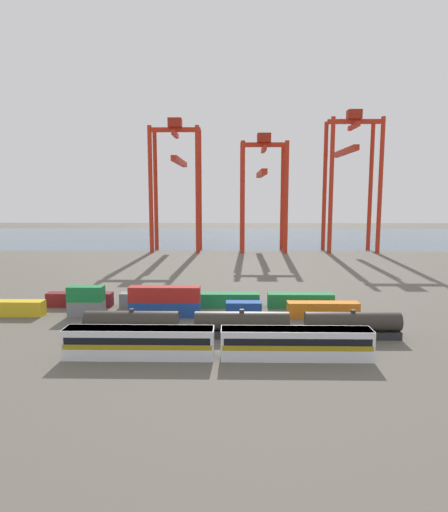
{
  "coord_description": "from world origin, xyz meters",
  "views": [
    {
      "loc": [
        1.29,
        -76.72,
        20.71
      ],
      "look_at": [
        -0.49,
        23.09,
        6.92
      ],
      "focal_mm": 31.31,
      "sensor_mm": 36.0,
      "label": 1
    }
  ],
  "objects_px": {
    "shipping_container_7": "(80,299)",
    "gantry_crane_east": "(351,168)",
    "shipping_container_1": "(87,308)",
    "gantry_crane_central": "(263,181)",
    "freight_tank_row": "(242,324)",
    "shipping_container_3": "(165,309)",
    "shipping_container_10": "(301,300)",
    "passenger_train": "(217,342)",
    "shipping_container_8": "(153,300)",
    "gantry_crane_west": "(177,173)"
  },
  "relations": [
    {
      "from": "passenger_train",
      "to": "shipping_container_1",
      "type": "relative_size",
      "value": 6.46
    },
    {
      "from": "shipping_container_10",
      "to": "gantry_crane_central",
      "type": "height_order",
      "value": "gantry_crane_central"
    },
    {
      "from": "passenger_train",
      "to": "shipping_container_10",
      "type": "distance_m",
      "value": 29.85
    },
    {
      "from": "gantry_crane_west",
      "to": "gantry_crane_east",
      "type": "distance_m",
      "value": 63.64
    },
    {
      "from": "shipping_container_7",
      "to": "shipping_container_10",
      "type": "relative_size",
      "value": 1.0
    },
    {
      "from": "shipping_container_1",
      "to": "gantry_crane_central",
      "type": "bearing_deg",
      "value": 68.57
    },
    {
      "from": "shipping_container_1",
      "to": "gantry_crane_east",
      "type": "xyz_separation_m",
      "value": [
        68.12,
        91.71,
        29.08
      ]
    },
    {
      "from": "shipping_container_7",
      "to": "freight_tank_row",
      "type": "bearing_deg",
      "value": -30.52
    },
    {
      "from": "shipping_container_10",
      "to": "shipping_container_1",
      "type": "bearing_deg",
      "value": -170.13
    },
    {
      "from": "shipping_container_7",
      "to": "gantry_crane_east",
      "type": "distance_m",
      "value": 114.94
    },
    {
      "from": "gantry_crane_central",
      "to": "shipping_container_8",
      "type": "bearing_deg",
      "value": -106.83
    },
    {
      "from": "shipping_container_3",
      "to": "shipping_container_1",
      "type": "bearing_deg",
      "value": 180.0
    },
    {
      "from": "gantry_crane_central",
      "to": "gantry_crane_west",
      "type": "bearing_deg",
      "value": -179.98
    },
    {
      "from": "shipping_container_8",
      "to": "gantry_crane_west",
      "type": "relative_size",
      "value": 0.25
    },
    {
      "from": "passenger_train",
      "to": "freight_tank_row",
      "type": "bearing_deg",
      "value": 68.99
    },
    {
      "from": "freight_tank_row",
      "to": "shipping_container_10",
      "type": "bearing_deg",
      "value": 57.33
    },
    {
      "from": "passenger_train",
      "to": "freight_tank_row",
      "type": "height_order",
      "value": "freight_tank_row"
    },
    {
      "from": "freight_tank_row",
      "to": "shipping_container_10",
      "type": "relative_size",
      "value": 3.79
    },
    {
      "from": "passenger_train",
      "to": "gantry_crane_east",
      "type": "xyz_separation_m",
      "value": [
        44.99,
        111.23,
        28.24
      ]
    },
    {
      "from": "passenger_train",
      "to": "shipping_container_3",
      "type": "bearing_deg",
      "value": 116.3
    },
    {
      "from": "gantry_crane_west",
      "to": "gantry_crane_central",
      "type": "relative_size",
      "value": 1.13
    },
    {
      "from": "freight_tank_row",
      "to": "shipping_container_3",
      "type": "distance_m",
      "value": 16.98
    },
    {
      "from": "shipping_container_7",
      "to": "gantry_crane_west",
      "type": "relative_size",
      "value": 0.25
    },
    {
      "from": "shipping_container_8",
      "to": "shipping_container_1",
      "type": "bearing_deg",
      "value": -147.54
    },
    {
      "from": "shipping_container_10",
      "to": "gantry_crane_central",
      "type": "bearing_deg",
      "value": 90.9
    },
    {
      "from": "gantry_crane_west",
      "to": "gantry_crane_east",
      "type": "xyz_separation_m",
      "value": [
        63.62,
        -0.81,
        1.67
      ]
    },
    {
      "from": "shipping_container_3",
      "to": "gantry_crane_central",
      "type": "xyz_separation_m",
      "value": [
        22.82,
        92.53,
        24.23
      ]
    },
    {
      "from": "shipping_container_8",
      "to": "shipping_container_10",
      "type": "xyz_separation_m",
      "value": [
        27.36,
        0.0,
        0.0
      ]
    },
    {
      "from": "passenger_train",
      "to": "freight_tank_row",
      "type": "xyz_separation_m",
      "value": [
        3.27,
        8.51,
        -0.21
      ]
    },
    {
      "from": "shipping_container_8",
      "to": "gantry_crane_east",
      "type": "bearing_deg",
      "value": 55.83
    },
    {
      "from": "passenger_train",
      "to": "gantry_crane_east",
      "type": "relative_size",
      "value": 0.78
    },
    {
      "from": "shipping_container_1",
      "to": "gantry_crane_central",
      "type": "height_order",
      "value": "gantry_crane_central"
    },
    {
      "from": "gantry_crane_central",
      "to": "gantry_crane_east",
      "type": "height_order",
      "value": "gantry_crane_east"
    },
    {
      "from": "shipping_container_8",
      "to": "gantry_crane_east",
      "type": "height_order",
      "value": "gantry_crane_east"
    },
    {
      "from": "shipping_container_1",
      "to": "shipping_container_10",
      "type": "bearing_deg",
      "value": 9.87
    },
    {
      "from": "shipping_container_1",
      "to": "passenger_train",
      "type": "bearing_deg",
      "value": -40.15
    },
    {
      "from": "shipping_container_8",
      "to": "shipping_container_10",
      "type": "distance_m",
      "value": 27.36
    },
    {
      "from": "gantry_crane_west",
      "to": "gantry_crane_central",
      "type": "xyz_separation_m",
      "value": [
        31.81,
        0.01,
        -3.18
      ]
    },
    {
      "from": "shipping_container_7",
      "to": "passenger_train",
      "type": "bearing_deg",
      "value": -44.52
    },
    {
      "from": "shipping_container_8",
      "to": "gantry_crane_west",
      "type": "xyz_separation_m",
      "value": [
        -5.8,
        85.97,
        27.41
      ]
    },
    {
      "from": "shipping_container_1",
      "to": "gantry_crane_east",
      "type": "bearing_deg",
      "value": 53.4
    },
    {
      "from": "gantry_crane_central",
      "to": "shipping_container_10",
      "type": "bearing_deg",
      "value": -89.1
    },
    {
      "from": "shipping_container_1",
      "to": "shipping_container_8",
      "type": "bearing_deg",
      "value": 32.46
    },
    {
      "from": "gantry_crane_east",
      "to": "freight_tank_row",
      "type": "bearing_deg",
      "value": -112.1
    },
    {
      "from": "shipping_container_1",
      "to": "shipping_container_10",
      "type": "height_order",
      "value": "same"
    },
    {
      "from": "passenger_train",
      "to": "shipping_container_7",
      "type": "height_order",
      "value": "passenger_train"
    },
    {
      "from": "freight_tank_row",
      "to": "shipping_container_3",
      "type": "bearing_deg",
      "value": 139.56
    },
    {
      "from": "passenger_train",
      "to": "gantry_crane_west",
      "type": "distance_m",
      "value": 116.64
    },
    {
      "from": "gantry_crane_west",
      "to": "shipping_container_10",
      "type": "bearing_deg",
      "value": -68.91
    },
    {
      "from": "freight_tank_row",
      "to": "shipping_container_1",
      "type": "distance_m",
      "value": 28.61
    }
  ]
}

